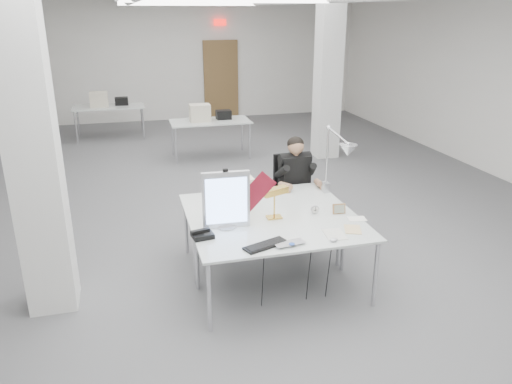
{
  "coord_description": "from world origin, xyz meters",
  "views": [
    {
      "loc": [
        -1.44,
        -6.84,
        2.85
      ],
      "look_at": [
        -0.16,
        -2.0,
        1.02
      ],
      "focal_mm": 35.0,
      "sensor_mm": 36.0,
      "label": 1
    }
  ],
  "objects_px": {
    "office_chair": "(293,200)",
    "monitor": "(226,200)",
    "desk_phone": "(202,235)",
    "laptop": "(292,246)",
    "seated_person": "(295,170)",
    "architect_lamp": "(336,162)",
    "desk_main": "(284,233)",
    "beige_monitor": "(237,190)",
    "bankers_lamp": "(274,204)"
  },
  "relations": [
    {
      "from": "desk_phone",
      "to": "monitor",
      "type": "bearing_deg",
      "value": 24.08
    },
    {
      "from": "desk_phone",
      "to": "architect_lamp",
      "type": "xyz_separation_m",
      "value": [
        1.67,
        0.66,
        0.42
      ]
    },
    {
      "from": "monitor",
      "to": "architect_lamp",
      "type": "bearing_deg",
      "value": 21.87
    },
    {
      "from": "seated_person",
      "to": "architect_lamp",
      "type": "xyz_separation_m",
      "value": [
        0.23,
        -0.75,
        0.3
      ]
    },
    {
      "from": "desk_phone",
      "to": "architect_lamp",
      "type": "relative_size",
      "value": 0.22
    },
    {
      "from": "seated_person",
      "to": "laptop",
      "type": "bearing_deg",
      "value": -114.19
    },
    {
      "from": "laptop",
      "to": "bankers_lamp",
      "type": "distance_m",
      "value": 0.72
    },
    {
      "from": "seated_person",
      "to": "monitor",
      "type": "distance_m",
      "value": 1.7
    },
    {
      "from": "bankers_lamp",
      "to": "desk_main",
      "type": "bearing_deg",
      "value": -112.45
    },
    {
      "from": "laptop",
      "to": "desk_phone",
      "type": "height_order",
      "value": "desk_phone"
    },
    {
      "from": "laptop",
      "to": "monitor",
      "type": "bearing_deg",
      "value": 120.38
    },
    {
      "from": "seated_person",
      "to": "bankers_lamp",
      "type": "distance_m",
      "value": 1.28
    },
    {
      "from": "bankers_lamp",
      "to": "desk_phone",
      "type": "bearing_deg",
      "value": 177.59
    },
    {
      "from": "desk_main",
      "to": "seated_person",
      "type": "xyz_separation_m",
      "value": [
        0.62,
        1.49,
        0.16
      ]
    },
    {
      "from": "seated_person",
      "to": "bankers_lamp",
      "type": "height_order",
      "value": "seated_person"
    },
    {
      "from": "laptop",
      "to": "office_chair",
      "type": "bearing_deg",
      "value": 61.07
    },
    {
      "from": "desk_main",
      "to": "beige_monitor",
      "type": "distance_m",
      "value": 0.96
    },
    {
      "from": "laptop",
      "to": "desk_main",
      "type": "bearing_deg",
      "value": 74.6
    },
    {
      "from": "seated_person",
      "to": "laptop",
      "type": "xyz_separation_m",
      "value": [
        -0.66,
        -1.83,
        -0.13
      ]
    },
    {
      "from": "desk_phone",
      "to": "architect_lamp",
      "type": "distance_m",
      "value": 1.84
    },
    {
      "from": "bankers_lamp",
      "to": "monitor",
      "type": "bearing_deg",
      "value": 169.4
    },
    {
      "from": "seated_person",
      "to": "laptop",
      "type": "height_order",
      "value": "seated_person"
    },
    {
      "from": "seated_person",
      "to": "architect_lamp",
      "type": "relative_size",
      "value": 0.97
    },
    {
      "from": "desk_main",
      "to": "beige_monitor",
      "type": "height_order",
      "value": "beige_monitor"
    },
    {
      "from": "bankers_lamp",
      "to": "office_chair",
      "type": "bearing_deg",
      "value": 40.34
    },
    {
      "from": "desk_main",
      "to": "monitor",
      "type": "distance_m",
      "value": 0.67
    },
    {
      "from": "office_chair",
      "to": "laptop",
      "type": "xyz_separation_m",
      "value": [
        -0.66,
        -1.88,
        0.29
      ]
    },
    {
      "from": "desk_main",
      "to": "bankers_lamp",
      "type": "distance_m",
      "value": 0.41
    },
    {
      "from": "monitor",
      "to": "desk_phone",
      "type": "distance_m",
      "value": 0.43
    },
    {
      "from": "desk_phone",
      "to": "bankers_lamp",
      "type": "bearing_deg",
      "value": 10.36
    },
    {
      "from": "monitor",
      "to": "bankers_lamp",
      "type": "distance_m",
      "value": 0.57
    },
    {
      "from": "office_chair",
      "to": "monitor",
      "type": "relative_size",
      "value": 1.59
    },
    {
      "from": "seated_person",
      "to": "desk_phone",
      "type": "height_order",
      "value": "seated_person"
    },
    {
      "from": "desk_main",
      "to": "office_chair",
      "type": "relative_size",
      "value": 1.9
    },
    {
      "from": "bankers_lamp",
      "to": "desk_phone",
      "type": "xyz_separation_m",
      "value": [
        -0.82,
        -0.29,
        -0.13
      ]
    },
    {
      "from": "bankers_lamp",
      "to": "architect_lamp",
      "type": "height_order",
      "value": "architect_lamp"
    },
    {
      "from": "laptop",
      "to": "beige_monitor",
      "type": "height_order",
      "value": "beige_monitor"
    },
    {
      "from": "seated_person",
      "to": "desk_phone",
      "type": "bearing_deg",
      "value": -140.02
    },
    {
      "from": "bankers_lamp",
      "to": "beige_monitor",
      "type": "relative_size",
      "value": 0.92
    },
    {
      "from": "beige_monitor",
      "to": "monitor",
      "type": "bearing_deg",
      "value": -116.52
    },
    {
      "from": "laptop",
      "to": "architect_lamp",
      "type": "relative_size",
      "value": 0.34
    },
    {
      "from": "laptop",
      "to": "desk_phone",
      "type": "bearing_deg",
      "value": 142.17
    },
    {
      "from": "monitor",
      "to": "desk_main",
      "type": "bearing_deg",
      "value": -23.34
    },
    {
      "from": "laptop",
      "to": "beige_monitor",
      "type": "xyz_separation_m",
      "value": [
        -0.25,
        1.24,
        0.15
      ]
    },
    {
      "from": "desk_phone",
      "to": "laptop",
      "type": "bearing_deg",
      "value": -37.2
    },
    {
      "from": "bankers_lamp",
      "to": "architect_lamp",
      "type": "relative_size",
      "value": 0.35
    },
    {
      "from": "desk_main",
      "to": "architect_lamp",
      "type": "relative_size",
      "value": 2.01
    },
    {
      "from": "laptop",
      "to": "beige_monitor",
      "type": "distance_m",
      "value": 1.27
    },
    {
      "from": "office_chair",
      "to": "bankers_lamp",
      "type": "relative_size",
      "value": 3.03
    },
    {
      "from": "office_chair",
      "to": "laptop",
      "type": "bearing_deg",
      "value": -113.71
    }
  ]
}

